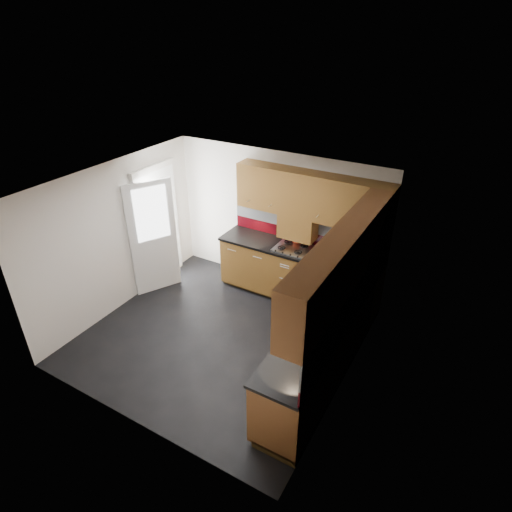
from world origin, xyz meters
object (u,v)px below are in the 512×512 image
Objects in this scene: toaster at (338,253)px; gas_hob at (293,248)px; utensil_pot at (297,238)px; food_processor at (341,298)px.

gas_hob is at bearing -173.23° from toaster.
utensil_pot is at bearing 98.96° from gas_hob.
utensil_pot reaches higher than gas_hob.
gas_hob is 0.74m from toaster.
toaster is (0.73, 0.09, 0.07)m from gas_hob.
utensil_pot is (-0.04, 0.22, 0.08)m from gas_hob.
utensil_pot reaches higher than food_processor.
utensil_pot is at bearing 169.98° from toaster.
toaster is 0.85× the size of food_processor.
utensil_pot is 1.27× the size of food_processor.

